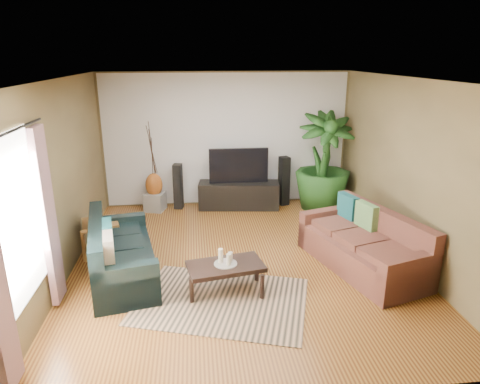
{
  "coord_description": "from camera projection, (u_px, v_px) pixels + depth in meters",
  "views": [
    {
      "loc": [
        -0.66,
        -5.84,
        3.02
      ],
      "look_at": [
        0.0,
        0.2,
        1.05
      ],
      "focal_mm": 32.0,
      "sensor_mm": 36.0,
      "label": 1
    }
  ],
  "objects": [
    {
      "name": "floor",
      "position": [
        241.0,
        261.0,
        6.52
      ],
      "size": [
        5.5,
        5.5,
        0.0
      ],
      "primitive_type": "plane",
      "color": "#986427",
      "rests_on": "ground"
    },
    {
      "name": "ceiling",
      "position": [
        242.0,
        79.0,
        5.69
      ],
      "size": [
        5.5,
        5.5,
        0.0
      ],
      "primitive_type": "plane",
      "rotation": [
        3.14,
        0.0,
        0.0
      ],
      "color": "white",
      "rests_on": "ground"
    },
    {
      "name": "wall_back",
      "position": [
        226.0,
        140.0,
        8.71
      ],
      "size": [
        5.0,
        0.0,
        5.0
      ],
      "primitive_type": "plane",
      "rotation": [
        1.57,
        0.0,
        0.0
      ],
      "color": "brown",
      "rests_on": "ground"
    },
    {
      "name": "wall_front",
      "position": [
        279.0,
        267.0,
        3.51
      ],
      "size": [
        5.0,
        0.0,
        5.0
      ],
      "primitive_type": "plane",
      "rotation": [
        -1.57,
        0.0,
        0.0
      ],
      "color": "brown",
      "rests_on": "ground"
    },
    {
      "name": "wall_left",
      "position": [
        60.0,
        182.0,
        5.85
      ],
      "size": [
        0.0,
        5.5,
        5.5
      ],
      "primitive_type": "plane",
      "rotation": [
        1.57,
        0.0,
        1.57
      ],
      "color": "brown",
      "rests_on": "ground"
    },
    {
      "name": "wall_right",
      "position": [
        408.0,
        171.0,
        6.37
      ],
      "size": [
        0.0,
        5.5,
        5.5
      ],
      "primitive_type": "plane",
      "rotation": [
        1.57,
        0.0,
        -1.57
      ],
      "color": "brown",
      "rests_on": "ground"
    },
    {
      "name": "backwall_panel",
      "position": [
        226.0,
        140.0,
        8.7
      ],
      "size": [
        4.9,
        0.0,
        4.9
      ],
      "primitive_type": "plane",
      "rotation": [
        1.57,
        0.0,
        0.0
      ],
      "color": "white",
      "rests_on": "ground"
    },
    {
      "name": "window_pane",
      "position": [
        16.0,
        222.0,
        4.32
      ],
      "size": [
        0.0,
        1.8,
        1.8
      ],
      "primitive_type": "plane",
      "rotation": [
        1.57,
        0.0,
        1.57
      ],
      "color": "white",
      "rests_on": "ground"
    },
    {
      "name": "curtain_far",
      "position": [
        48.0,
        218.0,
        5.11
      ],
      "size": [
        0.08,
        0.35,
        2.2
      ],
      "primitive_type": "cube",
      "color": "gray",
      "rests_on": "ground"
    },
    {
      "name": "curtain_rod",
      "position": [
        6.0,
        133.0,
        4.05
      ],
      "size": [
        0.03,
        1.9,
        0.03
      ],
      "primitive_type": "cylinder",
      "rotation": [
        1.57,
        0.0,
        0.0
      ],
      "color": "black",
      "rests_on": "ground"
    },
    {
      "name": "sofa_left",
      "position": [
        122.0,
        249.0,
        5.97
      ],
      "size": [
        1.17,
        2.02,
        0.85
      ],
      "primitive_type": "cube",
      "rotation": [
        0.0,
        0.0,
        1.77
      ],
      "color": "black",
      "rests_on": "floor"
    },
    {
      "name": "sofa_right",
      "position": [
        362.0,
        241.0,
        6.22
      ],
      "size": [
        1.48,
        2.21,
        0.85
      ],
      "primitive_type": "cube",
      "rotation": [
        0.0,
        0.0,
        -1.27
      ],
      "color": "#552D24",
      "rests_on": "floor"
    },
    {
      "name": "area_rug",
      "position": [
        222.0,
        301.0,
        5.48
      ],
      "size": [
        2.47,
        2.07,
        0.01
      ],
      "primitive_type": "cube",
      "rotation": [
        0.0,
        0.0,
        -0.3
      ],
      "color": "tan",
      "rests_on": "floor"
    },
    {
      "name": "coffee_table",
      "position": [
        226.0,
        278.0,
        5.64
      ],
      "size": [
        1.06,
        0.71,
        0.4
      ],
      "primitive_type": "cube",
      "rotation": [
        0.0,
        0.0,
        0.19
      ],
      "color": "black",
      "rests_on": "floor"
    },
    {
      "name": "candle_tray",
      "position": [
        226.0,
        264.0,
        5.58
      ],
      "size": [
        0.3,
        0.3,
        0.01
      ],
      "primitive_type": "cylinder",
      "color": "gray",
      "rests_on": "coffee_table"
    },
    {
      "name": "candle_tall",
      "position": [
        221.0,
        256.0,
        5.57
      ],
      "size": [
        0.06,
        0.06,
        0.2
      ],
      "primitive_type": "cylinder",
      "color": "white",
      "rests_on": "candle_tray"
    },
    {
      "name": "candle_mid",
      "position": [
        229.0,
        259.0,
        5.52
      ],
      "size": [
        0.06,
        0.06,
        0.15
      ],
      "primitive_type": "cylinder",
      "color": "beige",
      "rests_on": "candle_tray"
    },
    {
      "name": "candle_short",
      "position": [
        230.0,
        257.0,
        5.62
      ],
      "size": [
        0.06,
        0.06,
        0.12
      ],
      "primitive_type": "cylinder",
      "color": "beige",
      "rests_on": "candle_tray"
    },
    {
      "name": "tv_stand",
      "position": [
        239.0,
        195.0,
        8.73
      ],
      "size": [
        1.66,
        0.66,
        0.54
      ],
      "primitive_type": "cube",
      "rotation": [
        0.0,
        0.0,
        -0.11
      ],
      "color": "black",
      "rests_on": "floor"
    },
    {
      "name": "television",
      "position": [
        239.0,
        165.0,
        8.56
      ],
      "size": [
        1.18,
        0.06,
        0.7
      ],
      "primitive_type": "cube",
      "color": "black",
      "rests_on": "tv_stand"
    },
    {
      "name": "speaker_left",
      "position": [
        178.0,
        186.0,
        8.64
      ],
      "size": [
        0.2,
        0.22,
        0.93
      ],
      "primitive_type": "cube",
      "rotation": [
        0.0,
        0.0,
        -0.21
      ],
      "color": "black",
      "rests_on": "floor"
    },
    {
      "name": "speaker_right",
      "position": [
        284.0,
        181.0,
        8.85
      ],
      "size": [
        0.23,
        0.24,
        1.02
      ],
      "primitive_type": "cube",
      "rotation": [
        0.0,
        0.0,
        0.26
      ],
      "color": "black",
      "rests_on": "floor"
    },
    {
      "name": "potted_plant",
      "position": [
        324.0,
        162.0,
        8.44
      ],
      "size": [
        1.12,
        1.12,
        1.96
      ],
      "primitive_type": "imported",
      "rotation": [
        0.0,
        0.0,
        0.02
      ],
      "color": "#1A4416",
      "rests_on": "floor"
    },
    {
      "name": "plant_pot",
      "position": [
        321.0,
        202.0,
        8.7
      ],
      "size": [
        0.36,
        0.36,
        0.28
      ],
      "primitive_type": "cylinder",
      "color": "black",
      "rests_on": "floor"
    },
    {
      "name": "pedestal",
      "position": [
        155.0,
        201.0,
        8.61
      ],
      "size": [
        0.46,
        0.46,
        0.37
      ],
      "primitive_type": "cube",
      "rotation": [
        0.0,
        0.0,
        -0.28
      ],
      "color": "gray",
      "rests_on": "floor"
    },
    {
      "name": "vase",
      "position": [
        154.0,
        185.0,
        8.5
      ],
      "size": [
        0.34,
        0.34,
        0.47
      ],
      "primitive_type": "ellipsoid",
      "color": "#954D1B",
      "rests_on": "pedestal"
    },
    {
      "name": "side_table",
      "position": [
        102.0,
        238.0,
        6.68
      ],
      "size": [
        0.64,
        0.64,
        0.56
      ],
      "primitive_type": "cube",
      "rotation": [
        0.0,
        0.0,
        0.26
      ],
      "color": "brown",
      "rests_on": "floor"
    }
  ]
}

